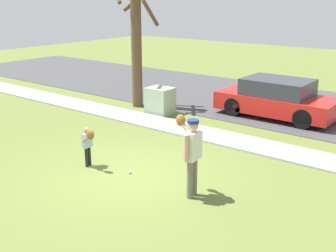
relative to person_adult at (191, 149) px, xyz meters
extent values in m
plane|color=olive|center=(-1.79, 3.50, -1.05)|extent=(48.00, 48.00, 0.00)
cube|color=#A3A39E|center=(-1.79, 3.60, -1.02)|extent=(36.00, 1.20, 0.06)
cube|color=#424244|center=(-1.79, 8.60, -1.04)|extent=(36.00, 6.80, 0.02)
cylinder|color=#6B6656|center=(0.05, -0.10, -0.63)|extent=(0.13, 0.13, 0.84)
cylinder|color=#6B6656|center=(0.04, 0.07, -0.63)|extent=(0.13, 0.13, 0.84)
cube|color=silver|center=(0.04, -0.01, 0.08)|extent=(0.26, 0.42, 0.59)
sphere|color=tan|center=(0.04, -0.01, 0.51)|extent=(0.23, 0.23, 0.23)
cylinder|color=navy|center=(0.04, -0.01, 0.59)|extent=(0.24, 0.24, 0.07)
cylinder|color=tan|center=(0.06, -0.26, 0.10)|extent=(0.10, 0.10, 0.56)
cylinder|color=tan|center=(-0.23, 0.22, 0.30)|extent=(0.52, 0.14, 0.40)
ellipsoid|color=brown|center=(-0.42, 0.20, 0.48)|extent=(0.23, 0.16, 0.26)
cylinder|color=black|center=(-2.92, -0.18, -0.80)|extent=(0.08, 0.08, 0.50)
cylinder|color=black|center=(-2.91, -0.28, -0.80)|extent=(0.08, 0.08, 0.50)
cube|color=#8CADC6|center=(-2.91, -0.23, -0.37)|extent=(0.15, 0.25, 0.35)
sphere|color=#A87A5B|center=(-2.91, -0.23, -0.12)|extent=(0.14, 0.14, 0.14)
cylinder|color=#A87A5B|center=(-2.93, -0.08, -0.36)|extent=(0.06, 0.06, 0.33)
cylinder|color=#A87A5B|center=(-2.75, -0.37, -0.25)|extent=(0.31, 0.08, 0.24)
ellipsoid|color=brown|center=(-2.64, -0.36, -0.14)|extent=(0.23, 0.16, 0.26)
sphere|color=white|center=(-1.79, 0.05, -1.01)|extent=(0.07, 0.07, 0.07)
cube|color=#9EB293|center=(-4.57, 4.66, -0.58)|extent=(0.89, 0.73, 0.94)
cylinder|color=brown|center=(-5.90, 4.94, 1.62)|extent=(0.39, 0.39, 5.34)
cylinder|color=brown|center=(-5.36, 5.11, 2.42)|extent=(0.54, 1.37, 1.03)
cylinder|color=brown|center=(-6.13, 5.34, 2.84)|extent=(1.05, 0.69, 0.86)
cube|color=red|center=(-1.09, 6.72, -0.56)|extent=(4.00, 1.75, 0.60)
cube|color=#2D333D|center=(-1.09, 6.72, 0.02)|extent=(2.20, 1.61, 0.55)
cylinder|color=black|center=(-2.33, 5.96, -0.71)|extent=(0.64, 0.22, 0.64)
cylinder|color=black|center=(-2.33, 7.49, -0.71)|extent=(0.64, 0.22, 0.64)
cylinder|color=black|center=(0.15, 5.96, -0.71)|extent=(0.64, 0.22, 0.64)
cylinder|color=black|center=(0.15, 7.49, -0.71)|extent=(0.64, 0.22, 0.64)
camera|label=1|loc=(4.56, -6.66, 2.98)|focal=44.99mm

